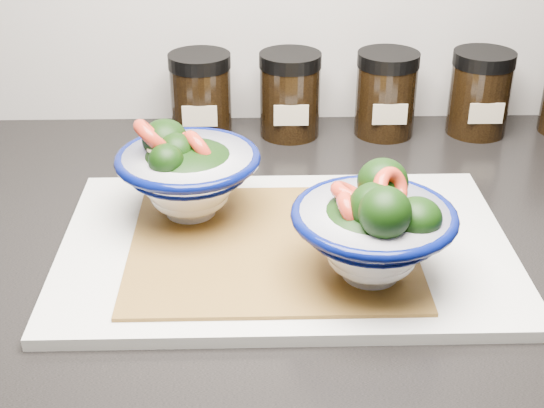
{
  "coord_description": "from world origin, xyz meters",
  "views": [
    {
      "loc": [
        -0.17,
        0.74,
        1.31
      ],
      "look_at": [
        -0.15,
        1.38,
        0.96
      ],
      "focal_mm": 50.0,
      "sensor_mm": 36.0,
      "label": 1
    }
  ],
  "objects_px": {
    "bowl_right": "(375,229)",
    "spice_jar_c": "(386,94)",
    "spice_jar_a": "(201,95)",
    "spice_jar_d": "(480,93)",
    "cutting_board": "(285,247)",
    "bowl_left": "(187,173)",
    "spice_jar_b": "(290,95)"
  },
  "relations": [
    {
      "from": "bowl_right",
      "to": "spice_jar_c",
      "type": "bearing_deg",
      "value": 79.36
    },
    {
      "from": "bowl_right",
      "to": "spice_jar_a",
      "type": "bearing_deg",
      "value": 115.6
    },
    {
      "from": "spice_jar_d",
      "to": "cutting_board",
      "type": "bearing_deg",
      "value": -132.02
    },
    {
      "from": "bowl_left",
      "to": "spice_jar_b",
      "type": "relative_size",
      "value": 1.33
    },
    {
      "from": "spice_jar_c",
      "to": "bowl_left",
      "type": "bearing_deg",
      "value": -135.28
    },
    {
      "from": "spice_jar_a",
      "to": "bowl_left",
      "type": "bearing_deg",
      "value": -90.11
    },
    {
      "from": "spice_jar_b",
      "to": "spice_jar_c",
      "type": "distance_m",
      "value": 0.13
    },
    {
      "from": "spice_jar_a",
      "to": "spice_jar_d",
      "type": "bearing_deg",
      "value": 0.0
    },
    {
      "from": "bowl_left",
      "to": "spice_jar_d",
      "type": "bearing_deg",
      "value": 33.26
    },
    {
      "from": "spice_jar_a",
      "to": "spice_jar_d",
      "type": "xyz_separation_m",
      "value": [
        0.37,
        0.0,
        0.0
      ]
    },
    {
      "from": "spice_jar_a",
      "to": "spice_jar_c",
      "type": "bearing_deg",
      "value": 0.0
    },
    {
      "from": "spice_jar_a",
      "to": "spice_jar_c",
      "type": "relative_size",
      "value": 1.0
    },
    {
      "from": "cutting_board",
      "to": "spice_jar_a",
      "type": "relative_size",
      "value": 3.98
    },
    {
      "from": "spice_jar_a",
      "to": "bowl_right",
      "type": "bearing_deg",
      "value": -64.4
    },
    {
      "from": "cutting_board",
      "to": "spice_jar_a",
      "type": "distance_m",
      "value": 0.32
    },
    {
      "from": "cutting_board",
      "to": "spice_jar_c",
      "type": "height_order",
      "value": "spice_jar_c"
    },
    {
      "from": "bowl_right",
      "to": "spice_jar_d",
      "type": "relative_size",
      "value": 1.33
    },
    {
      "from": "spice_jar_b",
      "to": "spice_jar_d",
      "type": "xyz_separation_m",
      "value": [
        0.25,
        0.0,
        0.0
      ]
    },
    {
      "from": "spice_jar_a",
      "to": "spice_jar_b",
      "type": "height_order",
      "value": "same"
    },
    {
      "from": "spice_jar_b",
      "to": "cutting_board",
      "type": "bearing_deg",
      "value": -93.42
    },
    {
      "from": "cutting_board",
      "to": "bowl_left",
      "type": "relative_size",
      "value": 2.99
    },
    {
      "from": "bowl_right",
      "to": "spice_jar_b",
      "type": "xyz_separation_m",
      "value": [
        -0.06,
        0.37,
        -0.01
      ]
    },
    {
      "from": "bowl_left",
      "to": "spice_jar_c",
      "type": "xyz_separation_m",
      "value": [
        0.25,
        0.24,
        -0.01
      ]
    },
    {
      "from": "bowl_right",
      "to": "spice_jar_d",
      "type": "distance_m",
      "value": 0.42
    },
    {
      "from": "bowl_left",
      "to": "cutting_board",
      "type": "bearing_deg",
      "value": -29.77
    },
    {
      "from": "cutting_board",
      "to": "spice_jar_d",
      "type": "relative_size",
      "value": 3.98
    },
    {
      "from": "spice_jar_c",
      "to": "spice_jar_d",
      "type": "xyz_separation_m",
      "value": [
        0.13,
        0.0,
        0.0
      ]
    },
    {
      "from": "bowl_left",
      "to": "spice_jar_a",
      "type": "bearing_deg",
      "value": 89.89
    },
    {
      "from": "bowl_left",
      "to": "spice_jar_c",
      "type": "relative_size",
      "value": 1.33
    },
    {
      "from": "bowl_right",
      "to": "spice_jar_b",
      "type": "bearing_deg",
      "value": 99.04
    },
    {
      "from": "bowl_left",
      "to": "bowl_right",
      "type": "relative_size",
      "value": 1.01
    },
    {
      "from": "bowl_left",
      "to": "spice_jar_c",
      "type": "bearing_deg",
      "value": 44.72
    }
  ]
}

